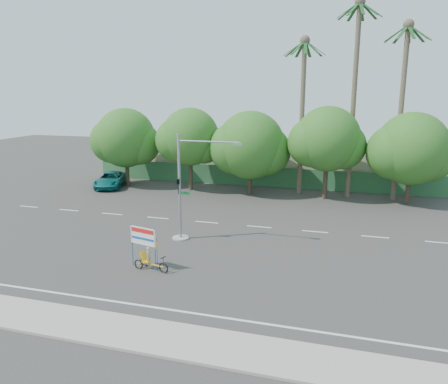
# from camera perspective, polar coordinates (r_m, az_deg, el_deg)

# --- Properties ---
(ground) EXTENTS (120.00, 120.00, 0.00)m
(ground) POSITION_cam_1_polar(r_m,az_deg,el_deg) (25.12, -3.75, -9.50)
(ground) COLOR #33302D
(ground) RESTS_ON ground
(sidewalk_near) EXTENTS (50.00, 2.40, 0.12)m
(sidewalk_near) POSITION_cam_1_polar(r_m,az_deg,el_deg) (18.97, -11.89, -17.56)
(sidewalk_near) COLOR gray
(sidewalk_near) RESTS_ON ground
(fence) EXTENTS (38.00, 0.08, 2.00)m
(fence) POSITION_cam_1_polar(r_m,az_deg,el_deg) (44.84, 5.66, 1.94)
(fence) COLOR #336B3D
(fence) RESTS_ON ground
(building_left) EXTENTS (12.00, 8.00, 4.00)m
(building_left) POSITION_cam_1_polar(r_m,az_deg,el_deg) (51.62, -4.37, 4.57)
(building_left) COLOR #B7A992
(building_left) RESTS_ON ground
(building_right) EXTENTS (14.00, 8.00, 3.60)m
(building_right) POSITION_cam_1_polar(r_m,az_deg,el_deg) (48.39, 16.05, 3.28)
(building_right) COLOR #B7A992
(building_right) RESTS_ON ground
(tree_far_left) EXTENTS (7.14, 6.00, 7.96)m
(tree_far_left) POSITION_cam_1_polar(r_m,az_deg,el_deg) (45.74, -12.78, 6.67)
(tree_far_left) COLOR #473828
(tree_far_left) RESTS_ON ground
(tree_left) EXTENTS (6.66, 5.60, 8.07)m
(tree_left) POSITION_cam_1_polar(r_m,az_deg,el_deg) (42.77, -4.50, 6.93)
(tree_left) COLOR #473828
(tree_left) RESTS_ON ground
(tree_center) EXTENTS (7.62, 6.40, 7.85)m
(tree_center) POSITION_cam_1_polar(r_m,az_deg,el_deg) (41.11, 3.40, 5.86)
(tree_center) COLOR #473828
(tree_center) RESTS_ON ground
(tree_right) EXTENTS (6.90, 5.80, 8.36)m
(tree_right) POSITION_cam_1_polar(r_m,az_deg,el_deg) (40.05, 13.29, 6.45)
(tree_right) COLOR #473828
(tree_right) RESTS_ON ground
(tree_far_right) EXTENTS (7.38, 6.20, 7.94)m
(tree_far_right) POSITION_cam_1_polar(r_m,az_deg,el_deg) (40.36, 23.23, 4.94)
(tree_far_right) COLOR #473828
(tree_far_right) RESTS_ON ground
(palm_tall) EXTENTS (3.73, 3.79, 17.45)m
(palm_tall) POSITION_cam_1_polar(r_m,az_deg,el_deg) (41.26, 16.72, 13.72)
(palm_tall) COLOR #70604C
(palm_tall) RESTS_ON ground
(palm_mid) EXTENTS (3.73, 3.79, 15.45)m
(palm_mid) POSITION_cam_1_polar(r_m,az_deg,el_deg) (41.44, 22.27, 11.83)
(palm_mid) COLOR #70604C
(palm_mid) RESTS_ON ground
(palm_short) EXTENTS (3.73, 3.79, 14.45)m
(palm_short) POSITION_cam_1_polar(r_m,az_deg,el_deg) (41.51, 10.23, 11.84)
(palm_short) COLOR #70604C
(palm_short) RESTS_ON ground
(traffic_signal) EXTENTS (4.72, 1.10, 7.00)m
(traffic_signal) POSITION_cam_1_polar(r_m,az_deg,el_deg) (28.51, -5.25, -0.59)
(traffic_signal) COLOR gray
(traffic_signal) RESTS_ON ground
(trike_billboard) EXTENTS (2.46, 0.92, 2.48)m
(trike_billboard) POSITION_cam_1_polar(r_m,az_deg,el_deg) (24.60, -10.04, -7.69)
(trike_billboard) COLOR black
(trike_billboard) RESTS_ON ground
(pickup_truck) EXTENTS (3.94, 5.95, 1.52)m
(pickup_truck) POSITION_cam_1_polar(r_m,az_deg,el_deg) (46.01, -14.58, 1.56)
(pickup_truck) COLOR #0F6B6A
(pickup_truck) RESTS_ON ground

